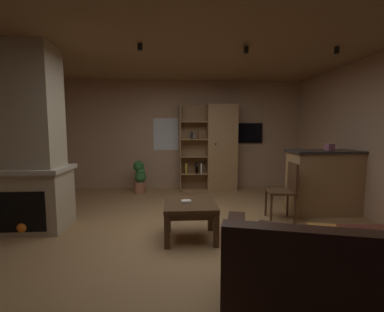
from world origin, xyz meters
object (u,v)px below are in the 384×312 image
at_px(leather_couch, 340,286).
at_px(wall_mounted_tv, 245,133).
at_px(kitchen_bar_counter, 330,182).
at_px(dining_chair, 285,187).
at_px(bookshelf_cabinet, 218,148).
at_px(tissue_box, 330,147).
at_px(table_book_0, 186,201).
at_px(potted_floor_plant, 140,177).
at_px(coffee_table, 190,210).
at_px(stone_fireplace, 31,149).

bearing_deg(leather_couch, wall_mounted_tv, 83.63).
height_order(kitchen_bar_counter, leather_couch, kitchen_bar_counter).
height_order(kitchen_bar_counter, dining_chair, kitchen_bar_counter).
distance_m(bookshelf_cabinet, tissue_box, 2.48).
xyz_separation_m(bookshelf_cabinet, table_book_0, (-0.87, -2.75, -0.51)).
bearing_deg(potted_floor_plant, coffee_table, -68.64).
xyz_separation_m(kitchen_bar_counter, potted_floor_plant, (-3.47, 1.67, -0.17)).
distance_m(stone_fireplace, dining_chair, 3.86).
height_order(leather_couch, wall_mounted_tv, wall_mounted_tv).
distance_m(coffee_table, table_book_0, 0.14).
xyz_separation_m(kitchen_bar_counter, dining_chair, (-0.90, -0.29, -0.02)).
distance_m(dining_chair, wall_mounted_tv, 2.53).
relative_size(kitchen_bar_counter, tissue_box, 11.72).
distance_m(bookshelf_cabinet, coffee_table, 2.99).
height_order(kitchen_bar_counter, potted_floor_plant, kitchen_bar_counter).
xyz_separation_m(leather_couch, coffee_table, (-1.00, 1.62, 0.07)).
height_order(bookshelf_cabinet, coffee_table, bookshelf_cabinet).
bearing_deg(table_book_0, kitchen_bar_counter, 18.83).
xyz_separation_m(table_book_0, dining_chair, (1.61, 0.57, 0.04)).
bearing_deg(bookshelf_cabinet, kitchen_bar_counter, -49.03).
distance_m(stone_fireplace, bookshelf_cabinet, 3.85).
xyz_separation_m(bookshelf_cabinet, kitchen_bar_counter, (1.64, -1.89, -0.45)).
bearing_deg(leather_couch, kitchen_bar_counter, 60.18).
bearing_deg(tissue_box, potted_floor_plant, 154.36).
distance_m(kitchen_bar_counter, dining_chair, 0.95).
xyz_separation_m(coffee_table, table_book_0, (-0.05, 0.06, 0.11)).
distance_m(stone_fireplace, leather_couch, 3.97).
height_order(coffee_table, table_book_0, table_book_0).
bearing_deg(wall_mounted_tv, coffee_table, -116.67).
distance_m(tissue_box, potted_floor_plant, 3.90).
bearing_deg(potted_floor_plant, kitchen_bar_counter, -25.71).
xyz_separation_m(stone_fireplace, potted_floor_plant, (1.23, 2.10, -0.80)).
xyz_separation_m(table_book_0, wall_mounted_tv, (1.57, 2.96, 0.87)).
xyz_separation_m(kitchen_bar_counter, coffee_table, (-2.46, -0.92, -0.17)).
distance_m(bookshelf_cabinet, potted_floor_plant, 1.94).
xyz_separation_m(dining_chair, potted_floor_plant, (-2.57, 1.96, -0.15)).
xyz_separation_m(tissue_box, leather_couch, (-1.43, -2.56, -0.84)).
xyz_separation_m(dining_chair, wall_mounted_tv, (-0.04, 2.39, 0.83)).
xyz_separation_m(tissue_box, coffee_table, (-2.43, -0.94, -0.77)).
height_order(bookshelf_cabinet, tissue_box, bookshelf_cabinet).
bearing_deg(coffee_table, bookshelf_cabinet, 73.83).
bearing_deg(dining_chair, potted_floor_plant, 142.67).
relative_size(coffee_table, dining_chair, 0.74).
distance_m(kitchen_bar_counter, leather_couch, 2.94).
distance_m(bookshelf_cabinet, kitchen_bar_counter, 2.54).
bearing_deg(coffee_table, potted_floor_plant, 111.36).
relative_size(stone_fireplace, coffee_table, 3.82).
xyz_separation_m(bookshelf_cabinet, wall_mounted_tv, (0.70, 0.21, 0.36)).
bearing_deg(leather_couch, table_book_0, 121.98).
bearing_deg(potted_floor_plant, leather_couch, -64.48).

